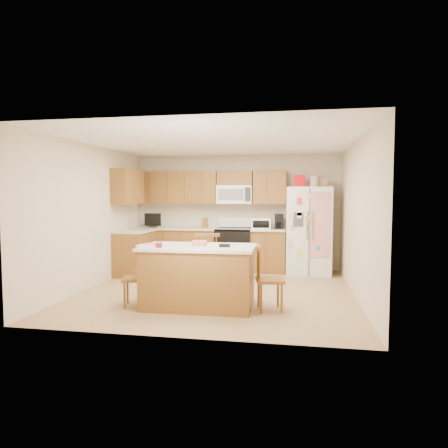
% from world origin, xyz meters
% --- Properties ---
extents(ground, '(4.50, 4.50, 0.00)m').
position_xyz_m(ground, '(0.00, 0.00, 0.00)').
color(ground, '#9C815A').
rests_on(ground, ground).
extents(room_shell, '(4.60, 4.60, 2.52)m').
position_xyz_m(room_shell, '(0.00, 0.00, 1.44)').
color(room_shell, beige).
rests_on(room_shell, ground).
extents(cabinetry, '(3.36, 1.56, 2.15)m').
position_xyz_m(cabinetry, '(-0.98, 1.79, 0.91)').
color(cabinetry, brown).
rests_on(cabinetry, ground).
extents(stove, '(0.76, 0.65, 1.13)m').
position_xyz_m(stove, '(0.00, 1.94, 0.47)').
color(stove, black).
rests_on(stove, ground).
extents(refrigerator, '(0.90, 0.79, 2.04)m').
position_xyz_m(refrigerator, '(1.57, 1.87, 0.92)').
color(refrigerator, white).
rests_on(refrigerator, ground).
extents(island, '(1.69, 0.98, 0.98)m').
position_xyz_m(island, '(-0.09, -0.95, 0.45)').
color(island, brown).
rests_on(island, ground).
extents(windsor_chair_left, '(0.44, 0.46, 0.87)m').
position_xyz_m(windsor_chair_left, '(-1.00, -1.05, 0.41)').
color(windsor_chair_left, brown).
rests_on(windsor_chair_left, ground).
extents(windsor_chair_back, '(0.55, 0.54, 1.02)m').
position_xyz_m(windsor_chair_back, '(-0.16, -0.18, 0.48)').
color(windsor_chair_back, brown).
rests_on(windsor_chair_back, ground).
extents(windsor_chair_right, '(0.45, 0.46, 0.92)m').
position_xyz_m(windsor_chair_right, '(0.92, -0.95, 0.44)').
color(windsor_chair_right, brown).
rests_on(windsor_chair_right, ground).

